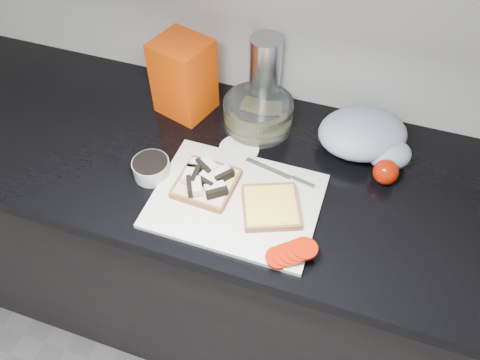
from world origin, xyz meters
name	(u,v)px	position (x,y,z in m)	size (l,w,h in m)	color
base_cabinet	(266,264)	(0.00, 1.20, 0.43)	(3.50, 0.60, 0.86)	black
countertop	(273,176)	(0.00, 1.20, 0.88)	(3.50, 0.64, 0.04)	black
cutting_board	(236,201)	(-0.06, 1.07, 0.91)	(0.40, 0.30, 0.01)	silver
bread_left	(206,182)	(-0.14, 1.09, 0.93)	(0.15, 0.15, 0.05)	beige
bread_right	(271,207)	(0.03, 1.07, 0.92)	(0.18, 0.18, 0.02)	beige
tomato_slices	(291,253)	(0.11, 0.96, 0.92)	(0.12, 0.10, 0.02)	#9D1603
knife	(288,176)	(0.04, 1.18, 0.91)	(0.19, 0.05, 0.01)	#B0B0B4
seed_tub	(151,168)	(-0.29, 1.09, 0.93)	(0.09, 0.09, 0.05)	#A6ABAB
tub_lid	(239,149)	(-0.11, 1.24, 0.90)	(0.11, 0.11, 0.01)	white
glass_bowl	(258,114)	(-0.09, 1.35, 0.94)	(0.19, 0.19, 0.08)	silver
bread_bag	(184,77)	(-0.31, 1.36, 1.01)	(0.14, 0.13, 0.22)	red
steel_canister	(265,72)	(-0.11, 1.46, 1.01)	(0.09, 0.09, 0.21)	#A6A6AB
grocery_bag	(366,136)	(0.21, 1.35, 0.95)	(0.29, 0.27, 0.10)	#9CA4C0
whole_tomatoes	(386,172)	(0.27, 1.26, 0.93)	(0.06, 0.06, 0.06)	#9D1603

